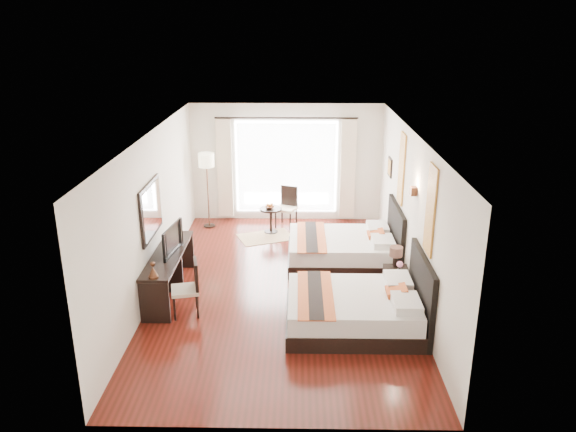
{
  "coord_description": "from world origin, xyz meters",
  "views": [
    {
      "loc": [
        0.27,
        -9.21,
        4.58
      ],
      "look_at": [
        0.1,
        0.37,
        1.24
      ],
      "focal_mm": 35.0,
      "sensor_mm": 36.0,
      "label": 1
    }
  ],
  "objects_px": {
    "floor_lamp": "(207,165)",
    "bed_far": "(346,249)",
    "television": "(168,239)",
    "side_table": "(271,220)",
    "nightstand": "(396,282)",
    "fruit_bowl": "(270,208)",
    "vase": "(399,270)",
    "console_desk": "(169,273)",
    "desk_chair": "(187,298)",
    "table_lamp": "(396,253)",
    "bed_near": "(358,309)",
    "window_chair": "(286,215)"
  },
  "relations": [
    {
      "from": "side_table",
      "to": "fruit_bowl",
      "type": "bearing_deg",
      "value": -132.52
    },
    {
      "from": "bed_far",
      "to": "desk_chair",
      "type": "bearing_deg",
      "value": -142.75
    },
    {
      "from": "bed_far",
      "to": "vase",
      "type": "height_order",
      "value": "bed_far"
    },
    {
      "from": "desk_chair",
      "to": "console_desk",
      "type": "bearing_deg",
      "value": -73.03
    },
    {
      "from": "television",
      "to": "desk_chair",
      "type": "relative_size",
      "value": 0.94
    },
    {
      "from": "vase",
      "to": "television",
      "type": "xyz_separation_m",
      "value": [
        -3.99,
        0.22,
        0.45
      ]
    },
    {
      "from": "nightstand",
      "to": "desk_chair",
      "type": "relative_size",
      "value": 0.55
    },
    {
      "from": "bed_far",
      "to": "side_table",
      "type": "distance_m",
      "value": 2.31
    },
    {
      "from": "window_chair",
      "to": "fruit_bowl",
      "type": "bearing_deg",
      "value": -17.84
    },
    {
      "from": "vase",
      "to": "floor_lamp",
      "type": "distance_m",
      "value": 5.33
    },
    {
      "from": "nightstand",
      "to": "desk_chair",
      "type": "bearing_deg",
      "value": -168.39
    },
    {
      "from": "nightstand",
      "to": "television",
      "type": "relative_size",
      "value": 0.58
    },
    {
      "from": "fruit_bowl",
      "to": "window_chair",
      "type": "height_order",
      "value": "window_chair"
    },
    {
      "from": "desk_chair",
      "to": "fruit_bowl",
      "type": "height_order",
      "value": "desk_chair"
    },
    {
      "from": "floor_lamp",
      "to": "window_chair",
      "type": "relative_size",
      "value": 1.87
    },
    {
      "from": "bed_far",
      "to": "window_chair",
      "type": "distance_m",
      "value": 2.44
    },
    {
      "from": "vase",
      "to": "nightstand",
      "type": "bearing_deg",
      "value": 93.68
    },
    {
      "from": "vase",
      "to": "television",
      "type": "bearing_deg",
      "value": 176.82
    },
    {
      "from": "table_lamp",
      "to": "desk_chair",
      "type": "xyz_separation_m",
      "value": [
        -3.54,
        -0.87,
        -0.46
      ]
    },
    {
      "from": "bed_near",
      "to": "side_table",
      "type": "bearing_deg",
      "value": 110.72
    },
    {
      "from": "bed_far",
      "to": "television",
      "type": "distance_m",
      "value": 3.53
    },
    {
      "from": "console_desk",
      "to": "floor_lamp",
      "type": "relative_size",
      "value": 1.25
    },
    {
      "from": "desk_chair",
      "to": "floor_lamp",
      "type": "bearing_deg",
      "value": -99.6
    },
    {
      "from": "bed_far",
      "to": "fruit_bowl",
      "type": "distance_m",
      "value": 2.33
    },
    {
      "from": "floor_lamp",
      "to": "console_desk",
      "type": "bearing_deg",
      "value": -93.19
    },
    {
      "from": "television",
      "to": "floor_lamp",
      "type": "relative_size",
      "value": 0.5
    },
    {
      "from": "desk_chair",
      "to": "bed_far",
      "type": "bearing_deg",
      "value": -155.99
    },
    {
      "from": "floor_lamp",
      "to": "bed_far",
      "type": "bearing_deg",
      "value": -34.18
    },
    {
      "from": "bed_far",
      "to": "vase",
      "type": "relative_size",
      "value": 18.09
    },
    {
      "from": "nightstand",
      "to": "table_lamp",
      "type": "distance_m",
      "value": 0.52
    },
    {
      "from": "bed_near",
      "to": "television",
      "type": "height_order",
      "value": "television"
    },
    {
      "from": "console_desk",
      "to": "television",
      "type": "height_order",
      "value": "television"
    },
    {
      "from": "television",
      "to": "bed_near",
      "type": "bearing_deg",
      "value": -101.47
    },
    {
      "from": "nightstand",
      "to": "table_lamp",
      "type": "height_order",
      "value": "table_lamp"
    },
    {
      "from": "bed_far",
      "to": "nightstand",
      "type": "xyz_separation_m",
      "value": [
        0.78,
        -1.38,
        -0.07
      ]
    },
    {
      "from": "television",
      "to": "floor_lamp",
      "type": "bearing_deg",
      "value": 5.21
    },
    {
      "from": "vase",
      "to": "table_lamp",
      "type": "bearing_deg",
      "value": 94.07
    },
    {
      "from": "fruit_bowl",
      "to": "floor_lamp",
      "type": "bearing_deg",
      "value": 165.16
    },
    {
      "from": "fruit_bowl",
      "to": "console_desk",
      "type": "bearing_deg",
      "value": -118.56
    },
    {
      "from": "vase",
      "to": "side_table",
      "type": "bearing_deg",
      "value": 126.01
    },
    {
      "from": "console_desk",
      "to": "fruit_bowl",
      "type": "relative_size",
      "value": 10.43
    },
    {
      "from": "table_lamp",
      "to": "bed_far",
      "type": "bearing_deg",
      "value": 121.8
    },
    {
      "from": "bed_near",
      "to": "side_table",
      "type": "relative_size",
      "value": 3.68
    },
    {
      "from": "desk_chair",
      "to": "fruit_bowl",
      "type": "xyz_separation_m",
      "value": [
        1.18,
        3.78,
        0.32
      ]
    },
    {
      "from": "floor_lamp",
      "to": "side_table",
      "type": "relative_size",
      "value": 3.04
    },
    {
      "from": "nightstand",
      "to": "fruit_bowl",
      "type": "height_order",
      "value": "fruit_bowl"
    },
    {
      "from": "television",
      "to": "side_table",
      "type": "bearing_deg",
      "value": -20.42
    },
    {
      "from": "nightstand",
      "to": "fruit_bowl",
      "type": "xyz_separation_m",
      "value": [
        -2.36,
        3.05,
        0.36
      ]
    },
    {
      "from": "nightstand",
      "to": "vase",
      "type": "relative_size",
      "value": 4.33
    },
    {
      "from": "bed_far",
      "to": "desk_chair",
      "type": "distance_m",
      "value": 3.48
    }
  ]
}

